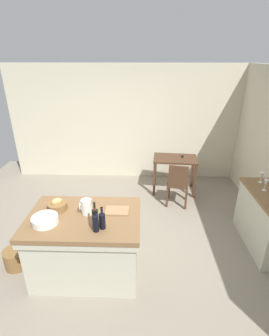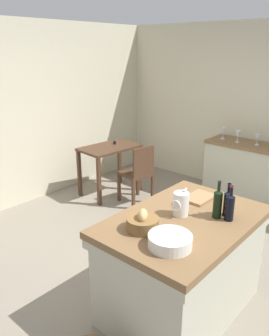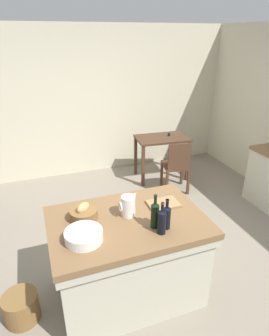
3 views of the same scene
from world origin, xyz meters
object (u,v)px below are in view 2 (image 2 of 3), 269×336
object	(u,v)px
wine_glass_middle	(238,134)
wooden_chair	(138,172)
wash_bowl	(170,241)
bread_basket	(143,223)
wine_bottle_green	(230,206)
pitcher	(181,204)
wine_bottle_amber	(218,203)
wine_glass_right	(223,131)
side_cabinet	(245,171)
island_table	(182,261)
wine_bottle_dark	(228,203)
writing_desk	(110,154)
cutting_board	(199,198)
wine_glass_left	(258,138)

from	to	relation	value
wine_glass_middle	wooden_chair	bearing A→B (deg)	139.78
wash_bowl	bread_basket	size ratio (longest dim) A/B	1.25
wine_bottle_green	pitcher	bearing A→B (deg)	117.43
wooden_chair	wine_bottle_amber	bearing A→B (deg)	-122.97
pitcher	wine_bottle_green	bearing A→B (deg)	-62.57
wine_bottle_green	wine_glass_right	bearing A→B (deg)	28.47
bread_basket	wine_bottle_green	distance (m)	0.72
side_cabinet	wash_bowl	bearing A→B (deg)	-165.92
side_cabinet	bread_basket	size ratio (longest dim) A/B	4.83
island_table	wash_bowl	distance (m)	0.64
bread_basket	wine_bottle_dark	bearing A→B (deg)	-30.02
bread_basket	wine_glass_middle	xyz separation A→B (m)	(2.93, 0.62, 0.05)
writing_desk	wine_glass_middle	distance (m)	1.96
side_cabinet	wine_bottle_amber	xyz separation A→B (m)	(-2.43, -0.79, 0.58)
side_cabinet	wine_bottle_green	distance (m)	2.63
island_table	side_cabinet	xyz separation A→B (m)	(2.62, 0.61, -0.04)
wooden_chair	cutting_board	world-z (taller)	cutting_board
wine_bottle_amber	wine_glass_right	xyz separation A→B (m)	(2.43, 1.21, -0.02)
side_cabinet	wooden_chair	size ratio (longest dim) A/B	1.34
island_table	cutting_board	distance (m)	0.60
writing_desk	side_cabinet	bearing A→B (deg)	-55.03
bread_basket	cutting_board	distance (m)	0.78
wine_glass_right	wine_bottle_dark	bearing A→B (deg)	-151.80
writing_desk	wine_glass_left	size ratio (longest dim) A/B	6.14
island_table	wine_glass_middle	xyz separation A→B (m)	(2.57, 0.76, 0.52)
side_cabinet	wine_glass_right	world-z (taller)	wine_glass_right
cutting_board	wine_glass_middle	xyz separation A→B (m)	(2.15, 0.65, 0.10)
side_cabinet	wine_glass_right	xyz separation A→B (m)	(0.00, 0.42, 0.56)
wine_bottle_amber	wine_bottle_green	bearing A→B (deg)	-78.04
wine_bottle_green	wine_glass_middle	size ratio (longest dim) A/B	1.67
bread_basket	wine_glass_left	xyz separation A→B (m)	(2.99, 0.34, 0.03)
pitcher	wine_bottle_dark	world-z (taller)	wine_bottle_dark
bread_basket	wine_glass_left	size ratio (longest dim) A/B	1.62
wine_bottle_amber	wine_glass_left	size ratio (longest dim) A/B	2.08
bread_basket	cutting_board	size ratio (longest dim) A/B	0.83
pitcher	wine_glass_right	xyz separation A→B (m)	(2.59, 0.96, 0.00)
island_table	wine_glass_right	xyz separation A→B (m)	(2.62, 1.03, 0.52)
writing_desk	wine_bottle_green	xyz separation A→B (m)	(-1.22, -2.59, 0.37)
side_cabinet	cutting_board	world-z (taller)	cutting_board
island_table	wine_bottle_dark	xyz separation A→B (m)	(0.28, -0.23, 0.53)
wooden_chair	wine_bottle_green	distance (m)	2.41
wine_glass_middle	wine_bottle_amber	bearing A→B (deg)	-158.33
wine_bottle_amber	wine_bottle_green	xyz separation A→B (m)	(0.02, -0.10, -0.01)
wine_glass_right	side_cabinet	bearing A→B (deg)	-90.11
wooden_chair	cutting_board	size ratio (longest dim) A/B	2.97
wine_glass_left	wooden_chair	bearing A→B (deg)	133.82
pitcher	side_cabinet	bearing A→B (deg)	11.90
wash_bowl	wine_glass_right	distance (m)	3.27
wine_bottle_green	wine_glass_right	world-z (taller)	wine_bottle_green
wine_glass_right	wine_glass_left	bearing A→B (deg)	-90.23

